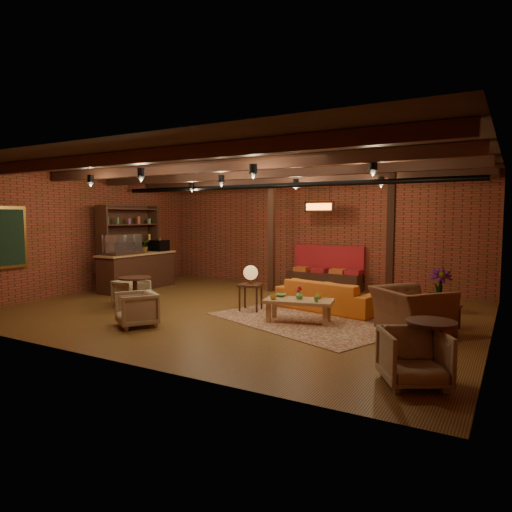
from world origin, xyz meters
The scene contains 29 objects.
floor centered at (0.00, 0.00, 0.00)m, with size 10.00×10.00×0.00m, color #3C230F.
ceiling centered at (0.00, 0.00, 3.20)m, with size 10.00×8.00×0.02m, color black.
wall_back centered at (0.00, 4.00, 1.60)m, with size 10.00×0.02×3.20m, color brown.
wall_front centered at (0.00, -4.00, 1.60)m, with size 10.00×0.02×3.20m, color brown.
wall_left centered at (-5.00, 0.00, 1.60)m, with size 0.02×8.00×3.20m, color brown.
wall_right centered at (5.00, 0.00, 1.60)m, with size 0.02×8.00×3.20m, color brown.
ceiling_beams centered at (0.00, 0.00, 3.08)m, with size 9.80×6.40×0.22m, color black, non-canonical shape.
ceiling_pipe centered at (0.00, 1.60, 2.85)m, with size 0.12×0.12×9.60m, color black.
post_left centered at (-0.60, 2.60, 1.60)m, with size 0.16×0.16×3.20m, color black.
post_right centered at (2.80, 2.00, 1.60)m, with size 0.16×0.16×3.20m, color black.
service_counter centered at (-4.10, 1.00, 0.80)m, with size 0.80×2.50×1.60m, color black, non-canonical shape.
plant_counter centered at (-4.00, 1.20, 1.22)m, with size 0.35×0.39×0.30m, color #337F33.
shelving_hutch centered at (-4.50, 1.10, 1.20)m, with size 0.52×2.00×2.40m, color black, non-canonical shape.
chalkboard_menu centered at (-4.93, -2.30, 1.60)m, with size 0.08×0.96×1.46m, color black.
banquette centered at (0.60, 3.55, 0.50)m, with size 2.10×0.70×1.00m, color #A41B23, non-canonical shape.
service_sign centered at (0.60, 3.10, 2.35)m, with size 0.86×0.06×0.30m, color orange.
ceiling_spotlights centered at (0.00, 0.00, 2.86)m, with size 6.40×4.40×0.28m, color black, non-canonical shape.
rug centered at (1.80, -0.07, 0.01)m, with size 3.67×2.81×0.01m, color maroon.
sofa centered at (1.74, 0.88, 0.34)m, with size 2.33×0.91×0.68m, color #C65E1B.
coffee_table centered at (1.61, -0.45, 0.41)m, with size 1.45×0.95×0.71m.
side_table_lamp centered at (0.24, 0.04, 0.77)m, with size 0.58×0.58×1.01m.
round_table_left centered at (-2.01, -1.21, 0.50)m, with size 0.72×0.72×0.74m.
armchair_a centered at (-2.44, -0.90, 0.34)m, with size 0.66×0.62×0.68m, color beige.
armchair_b centered at (-0.91, -2.29, 0.36)m, with size 0.70×0.66×0.72m, color beige.
armchair_right centered at (3.71, -0.16, 0.54)m, with size 1.24×0.80×1.08m, color brown.
side_table_book centered at (4.26, 0.44, 0.41)m, with size 0.47×0.47×0.46m.
round_table_right centered at (4.40, -2.43, 0.50)m, with size 0.64×0.64×0.75m.
armchair_far centered at (4.27, -2.82, 0.39)m, with size 0.75×0.70×0.77m, color beige.
plant_tall centered at (3.87, 2.14, 1.40)m, with size 1.56×1.56×2.79m, color #4C7F4C.
Camera 1 is at (5.31, -8.56, 2.09)m, focal length 32.00 mm.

